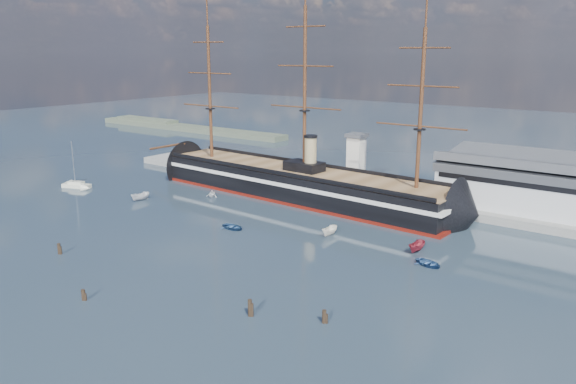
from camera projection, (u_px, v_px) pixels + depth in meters
The scene contains 16 objects.
ground at pixel (274, 220), 132.73m from camera, with size 600.00×600.00×0.00m, color #23333F.
quay at pixel (383, 196), 154.96m from camera, with size 180.00×18.00×2.00m, color slate.
quay_tower at pixel (356, 160), 154.29m from camera, with size 5.00×5.00×15.00m.
shoreline at pixel (174, 126), 286.83m from camera, with size 120.00×10.00×4.00m.
warship at pixel (293, 183), 152.55m from camera, with size 113.28×20.82×53.94m.
sailboat at pixel (76, 185), 163.58m from camera, with size 8.85×5.42×13.64m.
motorboat_a at pixel (141, 201), 149.73m from camera, with size 6.50×2.38×2.60m, color silver.
motorboat_b at pixel (233, 229), 125.71m from camera, with size 3.50×1.40×1.64m, color navy.
motorboat_c at pixel (330, 236), 121.37m from camera, with size 6.12×2.24×2.45m, color white.
motorboat_d at pixel (212, 197), 153.40m from camera, with size 5.69×2.47×2.09m, color white.
motorboat_e at pixel (429, 266), 104.30m from camera, with size 3.39×1.36×1.58m, color navy.
motorboat_f at pixel (417, 252), 111.48m from camera, with size 6.45×2.36×2.58m, color maroon.
piling_near_left at pixel (60, 254), 110.45m from camera, with size 0.64×0.64×2.90m, color black.
piling_near_mid at pixel (84, 300), 90.03m from camera, with size 0.64×0.64×2.53m, color black.
piling_near_right at pixel (250, 316), 84.67m from camera, with size 0.64×0.64×3.39m, color black.
piling_far_right at pixel (324, 323), 82.50m from camera, with size 0.64×0.64×2.77m, color black.
Camera 1 is at (78.50, -59.99, 38.91)m, focal length 35.00 mm.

